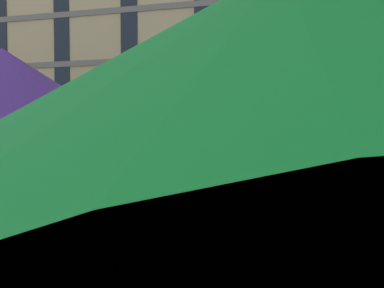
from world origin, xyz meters
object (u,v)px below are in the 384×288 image
sedan_black (168,153)px  sedan_blue (317,155)px  pickup_silver (46,150)px  street_tree_left (94,117)px  patio_umbrella (267,123)px

sedan_black → sedan_blue: (6.37, 0.00, 0.00)m
pickup_silver → street_tree_left: street_tree_left is taller
sedan_black → street_tree_left: street_tree_left is taller
sedan_blue → pickup_silver: bearing=180.0°
street_tree_left → patio_umbrella: 18.86m
sedan_black → street_tree_left: bearing=147.7°
street_tree_left → patio_umbrella: bearing=-59.3°
sedan_blue → patio_umbrella: 12.94m
pickup_silver → street_tree_left: 3.98m
street_tree_left → patio_umbrella: (9.63, -16.20, -0.88)m
sedan_blue → street_tree_left: bearing=163.6°
pickup_silver → sedan_blue: bearing=-0.0°
sedan_blue → patio_umbrella: patio_umbrella is taller
sedan_black → sedan_blue: same height
pickup_silver → sedan_blue: (12.59, -0.00, -0.08)m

